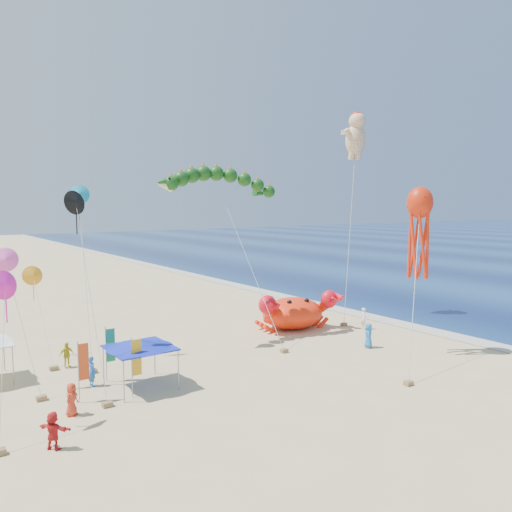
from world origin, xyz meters
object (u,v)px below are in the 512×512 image
Objects in this scene: cherub_kite at (356,135)px; octopus_kite at (419,226)px; crab_inflatable at (294,312)px; canopy_blue at (140,344)px; dragon_kite at (218,185)px.

cherub_kite is 14.45m from octopus_kite.
crab_inflatable is 16.83m from cherub_kite.
cherub_kite is 27.70m from canopy_blue.
dragon_kite is 14.01m from canopy_blue.
octopus_kite reaches higher than crab_inflatable.
canopy_blue is at bearing -145.55° from dragon_kite.
dragon_kite is 1.12× the size of octopus_kite.
dragon_kite reaches higher than crab_inflatable.
octopus_kite is 19.37m from canopy_blue.
canopy_blue is at bearing -161.15° from crab_inflatable.
crab_inflatable is 16.32m from canopy_blue.
crab_inflatable is 12.11m from dragon_kite.
cherub_kite is 1.63× the size of octopus_kite.
dragon_kite is 3.45× the size of canopy_blue.
octopus_kite reaches higher than canopy_blue.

